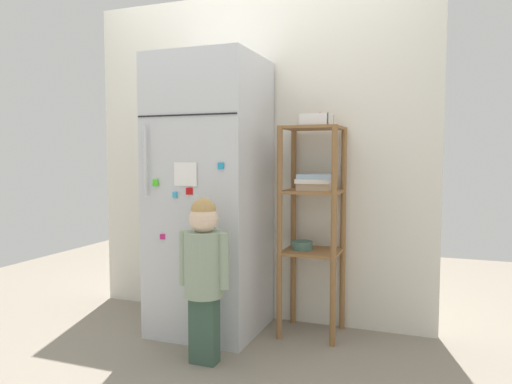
# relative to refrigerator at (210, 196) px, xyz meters

# --- Properties ---
(ground_plane) EXTENTS (6.00, 6.00, 0.00)m
(ground_plane) POSITION_rel_refrigerator_xyz_m (0.18, -0.02, -0.89)
(ground_plane) COLOR gray
(kitchen_wall_back) EXTENTS (2.51, 0.03, 2.29)m
(kitchen_wall_back) POSITION_rel_refrigerator_xyz_m (0.18, 0.35, 0.25)
(kitchen_wall_back) COLOR silver
(kitchen_wall_back) RESTS_ON ground
(refrigerator) EXTENTS (0.67, 0.67, 1.79)m
(refrigerator) POSITION_rel_refrigerator_xyz_m (0.00, 0.00, 0.00)
(refrigerator) COLOR silver
(refrigerator) RESTS_ON ground
(child_standing) EXTENTS (0.30, 0.22, 0.93)m
(child_standing) POSITION_rel_refrigerator_xyz_m (0.20, -0.50, -0.33)
(child_standing) COLOR #395545
(child_standing) RESTS_ON ground
(pantry_shelf_unit) EXTENTS (0.38, 0.35, 1.34)m
(pantry_shelf_unit) POSITION_rel_refrigerator_xyz_m (0.65, 0.15, -0.07)
(pantry_shelf_unit) COLOR olive
(pantry_shelf_unit) RESTS_ON ground
(fruit_bin) EXTENTS (0.19, 0.17, 0.09)m
(fruit_bin) POSITION_rel_refrigerator_xyz_m (0.68, 0.14, 0.49)
(fruit_bin) COLOR white
(fruit_bin) RESTS_ON pantry_shelf_unit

